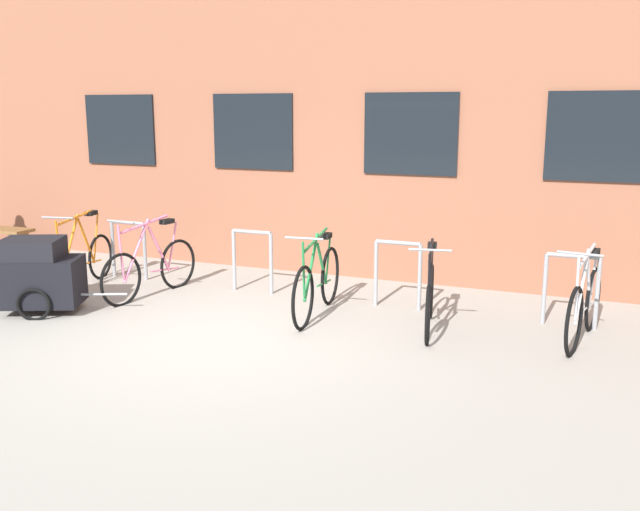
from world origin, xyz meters
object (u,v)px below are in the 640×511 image
bicycle_black (430,297)px  bike_trailer (40,274)px  bicycle_green (317,282)px  bicycle_pink (151,267)px  bicycle_orange (81,260)px  backpack (0,259)px  bicycle_silver (584,305)px

bicycle_black → bike_trailer: 4.61m
bicycle_green → bicycle_pink: bicycle_pink is taller
bicycle_black → bicycle_orange: bearing=179.7°
bicycle_pink → backpack: bearing=176.0°
bicycle_black → backpack: bicycle_black is taller
bicycle_silver → bicycle_pink: 5.30m
bicycle_silver → bike_trailer: bicycle_silver is taller
bicycle_pink → backpack: bicycle_pink is taller
bicycle_green → bicycle_pink: size_ratio=1.06×
bicycle_silver → bicycle_pink: bicycle_pink is taller
bicycle_black → backpack: 6.55m
bicycle_black → backpack: size_ratio=3.63×
bicycle_silver → bicycle_orange: bearing=-178.3°
bicycle_orange → bicycle_black: bicycle_orange is taller
bicycle_orange → bicycle_silver: size_ratio=1.02×
bike_trailer → bicycle_orange: bearing=109.3°
bicycle_green → bike_trailer: 3.32m
bicycle_orange → bicycle_black: bearing=-0.3°
bicycle_green → bike_trailer: bicycle_green is taller
bicycle_orange → bicycle_pink: (1.18, -0.04, 0.01)m
bicycle_orange → backpack: bearing=174.4°
backpack → bicycle_pink: bearing=-5.5°
bicycle_silver → backpack: size_ratio=3.79×
bicycle_silver → backpack: bearing=-179.8°
bicycle_black → bicycle_pink: bicycle_pink is taller
bicycle_silver → bicycle_pink: size_ratio=0.97×
bicycle_orange → bicycle_silver: bicycle_orange is taller
bicycle_black → bicycle_pink: (-3.70, -0.01, 0.02)m
bike_trailer → bicycle_black: bearing=14.5°
bicycle_green → bicycle_orange: bearing=-180.0°
bicycle_orange → bicycle_black: 4.87m
bicycle_orange → bicycle_pink: bearing=-1.8°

